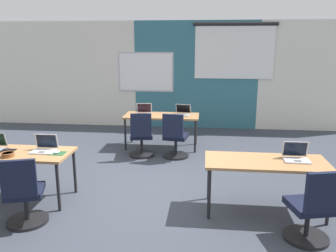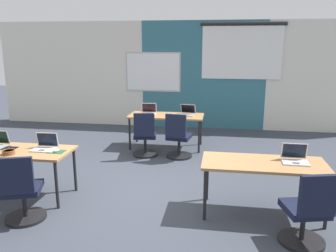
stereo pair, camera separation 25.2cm
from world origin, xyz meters
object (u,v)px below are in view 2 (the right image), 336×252
Objects in this scene: desk_near_left at (17,154)px; chair_near_left_inner at (22,194)px; chair_far_left at (145,138)px; snack_bowl at (9,152)px; desk_near_right at (264,167)px; mouse_far_right at (174,114)px; mouse_near_left_end at (9,147)px; chair_near_right_end at (307,215)px; mouse_near_left_inner at (57,150)px; laptop_far_right at (187,113)px; chair_far_right at (178,140)px; laptop_near_right_end at (295,158)px; laptop_near_left_inner at (45,146)px; laptop_far_left at (149,112)px; desk_far_center at (166,118)px.

desk_near_left is 1.74× the size of chair_near_left_inner.
chair_far_left is (1.43, 2.11, -0.28)m from desk_near_left.
desk_near_left is 9.01× the size of snack_bowl.
mouse_far_right reaches higher than desk_near_right.
desk_near_right is 14.45× the size of mouse_near_left_end.
chair_near_right_end reaches higher than mouse_near_left_inner.
laptop_far_right is (2.19, 2.87, 0.11)m from desk_near_left.
chair_far_left is 8.24× the size of mouse_near_left_inner.
desk_near_right is 1.74× the size of chair_far_right.
chair_near_right_end is (0.01, -0.80, -0.39)m from laptop_near_right_end.
laptop_near_left_inner reaches higher than mouse_near_left_end.
laptop_far_right reaches higher than mouse_far_right.
laptop_near_left_inner is (-3.50, 0.80, 0.39)m from chair_near_right_end.
chair_far_right is 3.25m from chair_near_left_inner.
desk_near_left is 0.43m from laptop_near_left_inner.
mouse_far_right is (2.07, 2.74, 0.00)m from mouse_near_left_end.
desk_near_left is 3.38m from mouse_far_right.
laptop_far_left is 3.49× the size of mouse_far_right.
laptop_far_left is (1.50, 2.81, 0.03)m from mouse_near_left_end.
laptop_near_right_end is (1.79, -2.03, 0.39)m from chair_far_right.
chair_far_right is 2.76× the size of laptop_near_left_inner.
desk_near_right is 4.53× the size of laptop_far_left.
mouse_far_right is at bearing 127.10° from laptop_near_right_end.
chair_far_left is 1.00× the size of chair_far_right.
desk_near_right is 1.74× the size of chair_near_left_inner.
chair_far_left is 2.76× the size of laptop_near_left_inner.
chair_far_left is at bearing 134.39° from desk_near_right.
snack_bowl is at bearing -65.07° from chair_near_left_inner.
chair_far_left is (1.58, 2.07, -0.36)m from mouse_near_left_end.
chair_far_right is (0.18, -0.67, -0.36)m from mouse_far_right.
chair_near_left_inner is at bearing 68.44° from chair_far_right.
desk_near_right is 1.74× the size of chair_far_left.
laptop_near_left_inner is at bearing 37.28° from snack_bowl.
chair_far_left and chair_near_left_inner have the same top height.
mouse_near_left_inner is at bearing 59.68° from chair_far_left.
laptop_far_right is 0.40× the size of chair_far_right.
chair_near_left_inner is at bearing -101.81° from mouse_near_left_inner.
chair_far_right is 3.36m from chair_near_right_end.
desk_far_center is 1.74× the size of chair_far_right.
laptop_far_left reaches higher than mouse_near_left_inner.
snack_bowl is (-0.61, -0.21, 0.01)m from mouse_near_left_inner.
laptop_far_left is at bearing 66.43° from snack_bowl.
mouse_near_left_end is at bearing 179.41° from desk_near_right.
laptop_near_left_inner is (-1.52, -2.70, 0.03)m from mouse_far_right.
mouse_far_right is 0.30× the size of laptop_near_left_inner.
chair_far_left reaches higher than desk_near_left.
mouse_far_right is 0.91× the size of mouse_near_left_inner.
desk_near_left is 14.45× the size of mouse_near_left_end.
laptop_near_left_inner reaches higher than laptop_far_left.
laptop_near_left_inner reaches higher than chair_near_right_end.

